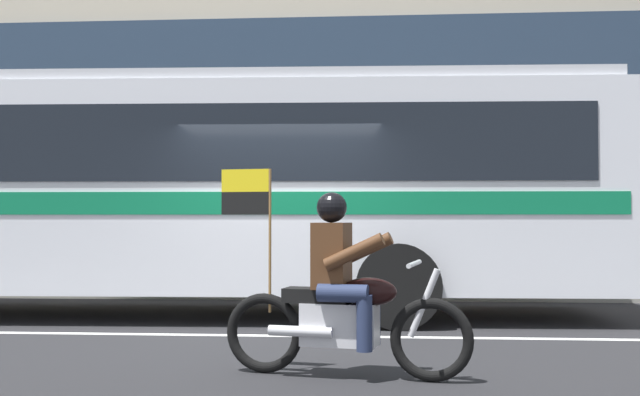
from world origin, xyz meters
TOP-DOWN VIEW (x-y plane):
  - ground_plane at (0.00, 0.00)m, footprint 60.00×60.00m
  - sidewalk_curb at (0.00, 5.10)m, footprint 28.00×3.80m
  - lane_center_stripe at (0.00, -0.60)m, footprint 26.60×0.14m
  - transit_bus at (-2.05, 1.19)m, footprint 12.82×2.99m
  - motorcycle_with_rider at (0.90, -2.81)m, footprint 2.17×0.71m
  - fire_hydrant at (3.08, 4.12)m, footprint 0.22×0.30m

SIDE VIEW (x-z plane):
  - ground_plane at x=0.00m, z-range 0.00..0.00m
  - lane_center_stripe at x=0.00m, z-range 0.00..0.01m
  - sidewalk_curb at x=0.00m, z-range 0.00..0.15m
  - fire_hydrant at x=3.08m, z-range 0.14..0.89m
  - motorcycle_with_rider at x=0.90m, z-range -0.22..1.55m
  - transit_bus at x=-2.05m, z-range 0.27..3.49m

